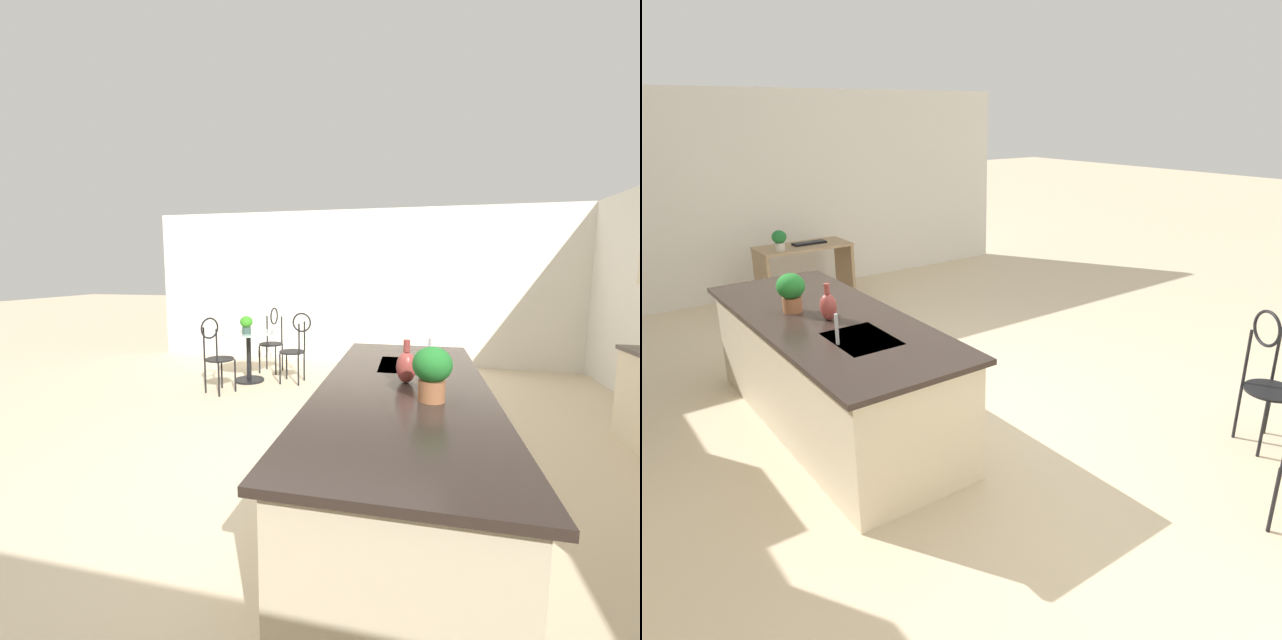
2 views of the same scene
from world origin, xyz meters
The scene contains 11 objects.
ground_plane centered at (0.00, 0.00, 0.00)m, with size 40.00×40.00×0.00m, color beige.
wall_left_window centered at (-4.26, 0.00, 1.35)m, with size 0.12×7.80×2.70m, color silver.
kitchen_island centered at (0.30, 0.85, 0.46)m, with size 2.80×1.06×0.92m.
bistro_table centered at (-2.58, -1.47, 0.45)m, with size 0.80×0.80×0.74m.
chair_near_window centered at (-2.66, -0.76, 0.57)m, with size 0.39×0.49×1.04m.
chair_by_island centered at (-1.92, -1.65, 0.57)m, with size 0.52×0.50×1.04m.
chair_toward_desk centered at (-3.23, -1.33, 0.57)m, with size 0.49×0.40×1.04m.
sink_faucet centered at (-0.25, 1.03, 1.03)m, with size 0.02×0.02×0.22m, color #B2B5BA.
potted_plant_on_table centered at (-2.45, -1.44, 0.89)m, with size 0.18×0.18×0.26m.
potted_plant_counter_near centered at (0.60, 1.01, 1.10)m, with size 0.22×0.22×0.31m.
vase_on_counter centered at (0.25, 0.86, 1.03)m, with size 0.13×0.13×0.29m.
Camera 1 is at (2.91, 0.89, 1.67)m, focal length 22.65 mm.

